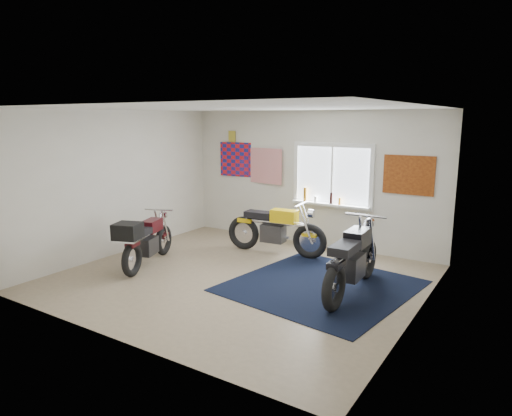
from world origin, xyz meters
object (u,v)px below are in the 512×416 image
Objects in this scene: black_chrome_bike at (352,262)px; yellow_triumph at (275,230)px; maroon_tourer at (144,240)px; navy_rug at (321,286)px.

yellow_triumph is at bearing 57.94° from black_chrome_bike.
navy_rug is at bearing -94.50° from maroon_tourer.
maroon_tourer is (-1.49, -1.92, 0.03)m from yellow_triumph.
navy_rug is 1.27× the size of yellow_triumph.
yellow_triumph is 2.43m from maroon_tourer.
yellow_triumph is at bearing -57.33° from maroon_tourer.
maroon_tourer is at bearing 100.77° from black_chrome_bike.
black_chrome_bike is at bearing -35.81° from yellow_triumph.
yellow_triumph is at bearing 142.80° from navy_rug.
maroon_tourer is (-2.96, -0.80, 0.47)m from navy_rug.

